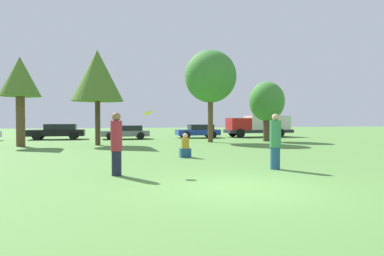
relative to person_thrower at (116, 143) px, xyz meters
name	(u,v)px	position (x,y,z in m)	size (l,w,h in m)	color
ground_plane	(239,188)	(2.85, -2.50, -0.96)	(120.00, 120.00, 0.00)	#54843D
person_thrower	(116,143)	(0.00, 0.00, 0.00)	(0.34, 0.34, 1.87)	#191E33
person_catcher	(275,141)	(5.16, 0.01, -0.03)	(0.37, 0.37, 1.85)	navy
frisbee	(148,113)	(0.98, 0.36, 0.90)	(0.29, 0.27, 0.17)	yellow
bystander_sitting	(185,148)	(3.04, 4.18, -0.53)	(0.46, 0.38, 1.06)	navy
tree_0	(20,79)	(-5.48, 12.38, 3.19)	(2.43, 2.43, 5.51)	brown
tree_1	(97,76)	(-0.90, 12.29, 3.51)	(3.30, 3.30, 6.14)	#473323
tree_2	(211,77)	(7.02, 13.29, 3.82)	(3.77, 3.77, 6.72)	brown
tree_3	(267,102)	(11.52, 13.30, 2.04)	(2.69, 2.69, 4.55)	#473323
parked_car_black	(58,131)	(-4.34, 19.62, -0.28)	(4.49, 1.89, 1.29)	black
parked_car_grey	(126,132)	(1.23, 18.81, -0.35)	(3.99, 2.08, 1.16)	slate
parked_car_blue	(198,131)	(7.69, 19.11, -0.33)	(3.87, 1.96, 1.21)	#1E389E
delivery_truck_red	(259,125)	(13.74, 19.33, 0.19)	(6.41, 2.28, 2.03)	#2D2D33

